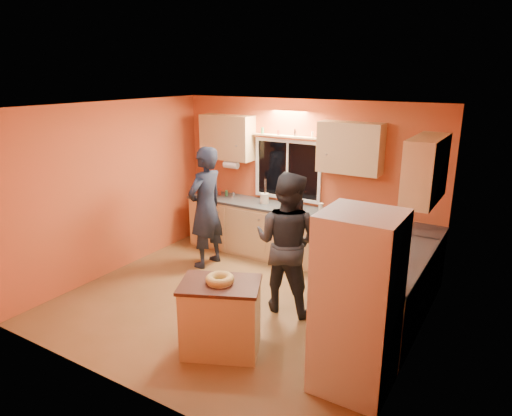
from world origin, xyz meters
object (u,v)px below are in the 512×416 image
Objects in this scene: person_right at (350,269)px; person_center at (287,243)px; person_left at (206,208)px; refrigerator at (357,303)px; island at (221,317)px.

person_center is at bearing 107.26° from person_right.
person_left is 1.85m from person_center.
person_right is at bearing 113.77° from refrigerator.
island is at bearing 162.88° from person_right.
person_left reaches higher than island.
person_left is 2.76m from person_right.
refrigerator is at bearing -16.90° from island.
refrigerator reaches higher than person_right.
person_center is (1.75, -0.60, -0.04)m from person_left.
person_right is (1.06, 1.08, 0.40)m from island.
person_left reaches higher than person_right.
island is at bearing 80.51° from person_center.
person_left reaches higher than person_center.
person_center is 0.92m from person_right.
island is 0.56× the size of person_center.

